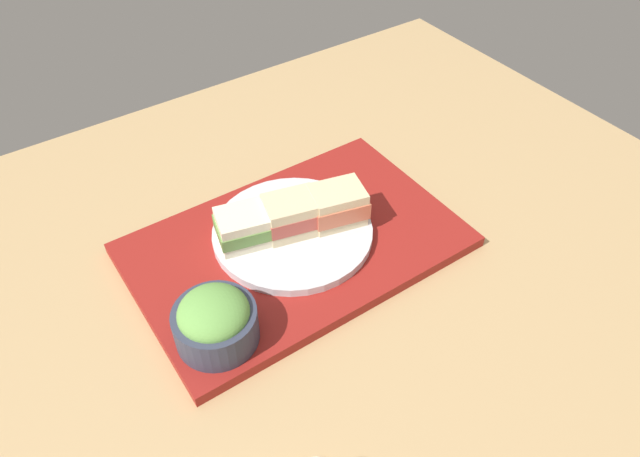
{
  "coord_description": "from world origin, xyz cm",
  "views": [
    {
      "loc": [
        25.4,
        48.2,
        61.89
      ],
      "look_at": [
        -7.56,
        -0.16,
        5.0
      ],
      "focal_mm": 33.31,
      "sensor_mm": 36.0,
      "label": 1
    }
  ],
  "objects_px": {
    "sandwich_near": "(337,205)",
    "sandwich_far": "(245,227)",
    "sandwich_middle": "(292,215)",
    "salad_bowl": "(215,320)",
    "sandwich_plate": "(293,232)"
  },
  "relations": [
    {
      "from": "sandwich_plate",
      "to": "sandwich_near",
      "type": "xyz_separation_m",
      "value": [
        -0.06,
        0.02,
        0.03
      ]
    },
    {
      "from": "sandwich_near",
      "to": "salad_bowl",
      "type": "relative_size",
      "value": 0.89
    },
    {
      "from": "sandwich_plate",
      "to": "salad_bowl",
      "type": "distance_m",
      "value": 0.2
    },
    {
      "from": "sandwich_middle",
      "to": "sandwich_far",
      "type": "xyz_separation_m",
      "value": [
        0.06,
        -0.02,
        -0.0
      ]
    },
    {
      "from": "sandwich_near",
      "to": "sandwich_middle",
      "type": "bearing_deg",
      "value": -16.08
    },
    {
      "from": "sandwich_middle",
      "to": "sandwich_plate",
      "type": "bearing_deg",
      "value": 90.0
    },
    {
      "from": "sandwich_middle",
      "to": "salad_bowl",
      "type": "relative_size",
      "value": 0.86
    },
    {
      "from": "sandwich_near",
      "to": "salad_bowl",
      "type": "bearing_deg",
      "value": 18.85
    },
    {
      "from": "sandwich_near",
      "to": "sandwich_middle",
      "type": "xyz_separation_m",
      "value": [
        0.06,
        -0.02,
        -0.0
      ]
    },
    {
      "from": "sandwich_plate",
      "to": "sandwich_near",
      "type": "distance_m",
      "value": 0.07
    },
    {
      "from": "sandwich_near",
      "to": "sandwich_plate",
      "type": "bearing_deg",
      "value": -16.08
    },
    {
      "from": "sandwich_near",
      "to": "sandwich_far",
      "type": "relative_size",
      "value": 1.01
    },
    {
      "from": "sandwich_near",
      "to": "salad_bowl",
      "type": "height_order",
      "value": "salad_bowl"
    },
    {
      "from": "sandwich_near",
      "to": "sandwich_middle",
      "type": "height_order",
      "value": "same"
    },
    {
      "from": "sandwich_plate",
      "to": "sandwich_near",
      "type": "relative_size",
      "value": 2.53
    }
  ]
}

